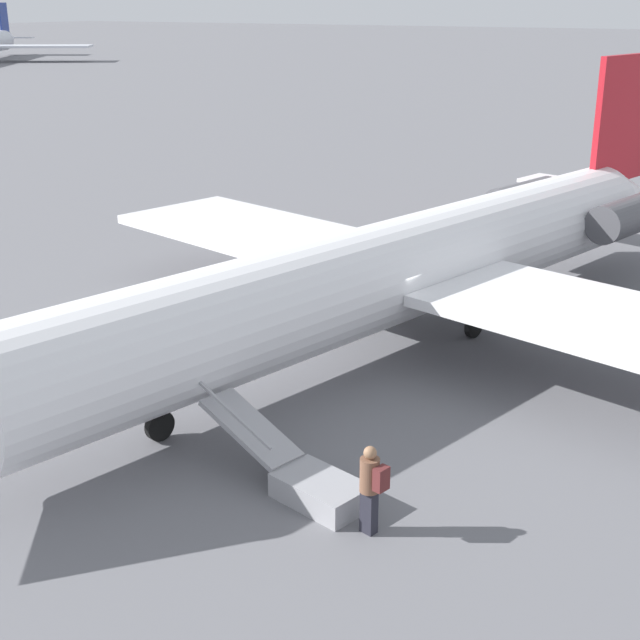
{
  "coord_description": "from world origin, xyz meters",
  "views": [
    {
      "loc": [
        20.9,
        10.0,
        9.13
      ],
      "look_at": [
        3.66,
        -0.01,
        1.95
      ],
      "focal_mm": 50.0,
      "sensor_mm": 36.0,
      "label": 1
    }
  ],
  "objects": [
    {
      "name": "ground_plane",
      "position": [
        0.0,
        0.0,
        0.0
      ],
      "size": [
        600.0,
        600.0,
        0.0
      ],
      "primitive_type": "plane",
      "color": "slate"
    },
    {
      "name": "boarding_stairs",
      "position": [
        7.86,
        2.09,
        0.38
      ],
      "size": [
        1.95,
        4.14,
        1.79
      ],
      "rotation": [
        0.0,
        0.0,
        -1.82
      ],
      "color": "#99999E",
      "rests_on": "ground"
    },
    {
      "name": "airplane_main",
      "position": [
        -0.96,
        0.24,
        2.2
      ],
      "size": [
        30.19,
        23.13,
        7.36
      ],
      "rotation": [
        0.0,
        0.0,
        -0.25
      ],
      "color": "white",
      "rests_on": "ground"
    },
    {
      "name": "passenger",
      "position": [
        8.4,
        3.79,
        1.0
      ],
      "size": [
        0.4,
        0.56,
        1.74
      ],
      "rotation": [
        0.0,
        0.0,
        -1.82
      ],
      "color": "#23232D",
      "rests_on": "ground"
    }
  ]
}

